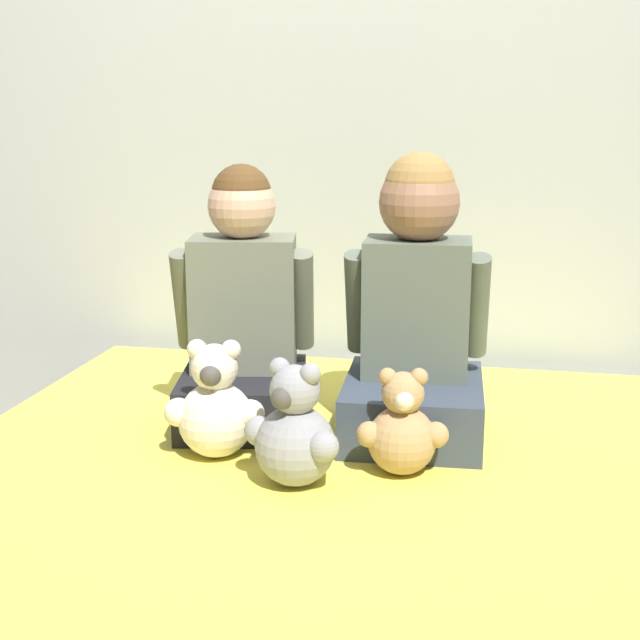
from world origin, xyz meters
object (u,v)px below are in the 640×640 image
(child_on_left, at_px, (243,318))
(teddy_bear_held_by_right_child, at_px, (402,430))
(bed, at_px, (284,606))
(teddy_bear_between_children, at_px, (295,433))
(child_on_right, at_px, (416,318))
(teddy_bear_held_by_left_child, at_px, (215,408))

(child_on_left, xyz_separation_m, teddy_bear_held_by_right_child, (0.42, -0.26, -0.16))
(bed, relative_size, teddy_bear_held_by_right_child, 8.90)
(teddy_bear_held_by_right_child, height_order, teddy_bear_between_children, teddy_bear_between_children)
(child_on_right, height_order, teddy_bear_held_by_right_child, child_on_right)
(teddy_bear_held_by_left_child, distance_m, teddy_bear_held_by_right_child, 0.41)
(child_on_left, distance_m, teddy_bear_held_by_right_child, 0.52)
(child_on_right, relative_size, teddy_bear_held_by_right_child, 2.85)
(teddy_bear_held_by_left_child, distance_m, teddy_bear_between_children, 0.23)
(child_on_right, bearing_deg, teddy_bear_between_children, -122.76)
(bed, relative_size, teddy_bear_between_children, 7.79)
(bed, bearing_deg, child_on_right, 64.77)
(bed, xyz_separation_m, child_on_right, (0.21, 0.44, 0.50))
(bed, distance_m, teddy_bear_held_by_right_child, 0.43)
(child_on_left, relative_size, teddy_bear_held_by_right_child, 2.71)
(child_on_left, relative_size, teddy_bear_between_children, 2.37)
(child_on_right, height_order, teddy_bear_held_by_left_child, child_on_right)
(child_on_left, height_order, teddy_bear_between_children, child_on_left)
(teddy_bear_held_by_left_child, xyz_separation_m, teddy_bear_between_children, (0.20, -0.11, -0.00))
(bed, distance_m, teddy_bear_held_by_left_child, 0.44)
(child_on_right, xyz_separation_m, teddy_bear_held_by_left_child, (-0.41, -0.25, -0.16))
(bed, distance_m, child_on_right, 0.70)
(child_on_left, distance_m, child_on_right, 0.42)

